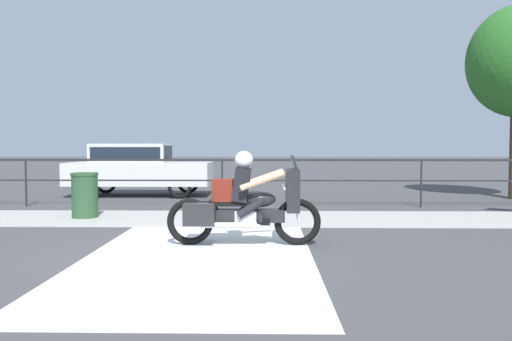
% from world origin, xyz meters
% --- Properties ---
extents(ground_plane, '(120.00, 120.00, 0.00)m').
position_xyz_m(ground_plane, '(0.00, 0.00, 0.00)').
color(ground_plane, '#424244').
extents(sidewalk_band, '(44.00, 2.40, 0.01)m').
position_xyz_m(sidewalk_band, '(0.00, 3.40, 0.01)').
color(sidewalk_band, '#A8A59E').
rests_on(sidewalk_band, ground).
extents(crosswalk_band, '(3.23, 6.00, 0.01)m').
position_xyz_m(crosswalk_band, '(0.17, -0.20, 0.00)').
color(crosswalk_band, silver).
rests_on(crosswalk_band, ground).
extents(fence_railing, '(36.00, 0.05, 1.24)m').
position_xyz_m(fence_railing, '(0.00, 5.45, 0.97)').
color(fence_railing, '#232326').
rests_on(fence_railing, ground).
extents(motorcycle, '(2.45, 0.76, 1.50)m').
position_xyz_m(motorcycle, '(0.78, 0.55, 0.67)').
color(motorcycle, black).
rests_on(motorcycle, ground).
extents(parked_car, '(4.39, 1.75, 1.64)m').
position_xyz_m(parked_car, '(-2.89, 8.18, 0.94)').
color(parked_car, silver).
rests_on(parked_car, ground).
extents(trash_bin, '(0.58, 0.58, 0.99)m').
position_xyz_m(trash_bin, '(-2.84, 3.46, 0.50)').
color(trash_bin, '#284C2D').
rests_on(trash_bin, ground).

